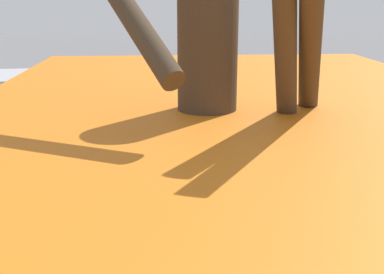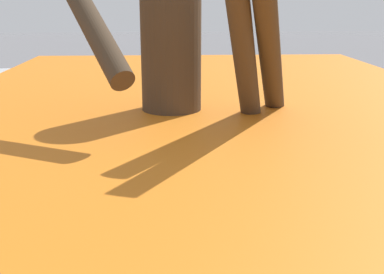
{
  "view_description": "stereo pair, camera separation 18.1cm",
  "coord_description": "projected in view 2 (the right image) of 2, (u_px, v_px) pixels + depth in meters",
  "views": [
    {
      "loc": [
        1.33,
        11.1,
        3.82
      ],
      "look_at": [
        0.35,
        1.52,
        1.05
      ],
      "focal_mm": 45.55,
      "sensor_mm": 36.0,
      "label": 1
    },
    {
      "loc": [
        1.15,
        11.11,
        3.82
      ],
      "look_at": [
        0.35,
        1.52,
        1.05
      ],
      "focal_mm": 45.55,
      "sensor_mm": 36.0,
      "label": 2
    }
  ],
  "objects": [
    {
      "name": "pedestrian_pink_side",
      "position": [
        156.0,
        117.0,
        9.42
      ],
      "size": [
        1.04,
        1.04,
        2.15
      ],
      "color": "black",
      "rests_on": "ground"
    },
    {
      "name": "cargo_van_parked_right",
      "position": [
        8.0,
        132.0,
        9.93
      ],
      "size": [
        2.32,
        5.4,
        2.6
      ],
      "color": "#B7BABF",
      "rests_on": "ground"
    },
    {
      "name": "pedestrian_white_side",
      "position": [
        197.0,
        91.0,
        12.09
      ],
      "size": [
        1.04,
        1.04,
        2.15
      ],
      "color": "black",
      "rests_on": "ground"
    },
    {
      "name": "shopping_cart_vendor",
      "position": [
        204.0,
        149.0,
        10.85
      ],
      "size": [
        0.77,
        0.95,
        1.04
      ],
      "color": "red",
      "rests_on": "ground"
    },
    {
      "name": "pedestrian_black_side",
      "position": [
        171.0,
        98.0,
        11.27
      ],
      "size": [
        1.04,
        1.04,
        2.15
      ],
      "color": "black",
      "rests_on": "ground"
    },
    {
      "name": "hand_dolly_boxes",
      "position": [
        171.0,
        144.0,
        10.7
      ],
      "size": [
        0.66,
        0.8,
        1.32
      ],
      "color": "#515156",
      "rests_on": "ground"
    },
    {
      "name": "ground_plane",
      "position": [
        201.0,
        161.0,
        11.79
      ],
      "size": [
        90.0,
        90.0,
        0.0
      ],
      "primitive_type": "plane",
      "color": "slate"
    }
  ]
}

